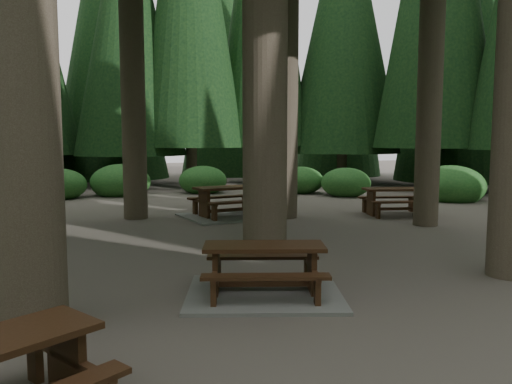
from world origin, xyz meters
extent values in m
plane|color=#595148|center=(0.00, 0.00, 0.00)|extent=(80.00, 80.00, 0.00)
cube|color=gray|center=(0.03, -2.48, 0.03)|extent=(2.43, 2.16, 0.05)
cube|color=#372110|center=(0.03, -2.48, 0.68)|extent=(1.73, 1.00, 0.05)
cube|color=#372110|center=(0.16, -1.96, 0.41)|extent=(1.64, 0.60, 0.05)
cube|color=#372110|center=(-0.09, -3.01, 0.41)|extent=(1.64, 0.60, 0.05)
cube|color=#372110|center=(-0.60, -2.33, 0.33)|extent=(0.19, 0.50, 0.65)
cube|color=#372110|center=(-0.60, -2.33, 0.38)|extent=(0.38, 1.29, 0.05)
cube|color=#372110|center=(0.67, -2.64, 0.33)|extent=(0.19, 0.50, 0.65)
cube|color=#372110|center=(0.67, -2.64, 0.38)|extent=(0.38, 1.29, 0.05)
cube|color=#372110|center=(0.03, -2.48, 0.16)|extent=(1.34, 0.39, 0.07)
cube|color=gray|center=(1.05, 4.57, 0.03)|extent=(2.94, 2.62, 0.05)
cube|color=#372110|center=(1.05, 4.57, 0.82)|extent=(2.09, 1.22, 0.07)
cube|color=#372110|center=(0.89, 5.21, 0.49)|extent=(1.97, 0.74, 0.05)
cube|color=#372110|center=(1.21, 3.94, 0.49)|extent=(1.97, 0.74, 0.05)
cube|color=#372110|center=(0.29, 4.38, 0.39)|extent=(0.23, 0.60, 0.79)
cube|color=#372110|center=(0.29, 4.38, 0.46)|extent=(0.47, 1.56, 0.07)
cube|color=#372110|center=(1.81, 4.77, 0.39)|extent=(0.23, 0.60, 0.79)
cube|color=#372110|center=(1.81, 4.77, 0.46)|extent=(0.47, 1.56, 0.07)
cube|color=#372110|center=(1.05, 4.57, 0.20)|extent=(1.61, 0.48, 0.09)
cube|color=#372110|center=(5.66, 3.73, 0.74)|extent=(1.86, 0.96, 0.06)
cube|color=#372110|center=(5.75, 4.31, 0.44)|extent=(1.79, 0.52, 0.05)
cube|color=#372110|center=(5.57, 3.14, 0.44)|extent=(1.79, 0.52, 0.05)
cube|color=#372110|center=(4.96, 3.84, 0.36)|extent=(0.16, 0.55, 0.71)
cube|color=#372110|center=(4.96, 3.84, 0.41)|extent=(0.30, 1.43, 0.06)
cube|color=#372110|center=(6.36, 3.61, 0.36)|extent=(0.16, 0.55, 0.71)
cube|color=#372110|center=(6.36, 3.61, 0.41)|extent=(0.30, 1.43, 0.06)
cube|color=#372110|center=(5.66, 3.73, 0.18)|extent=(1.47, 0.31, 0.08)
cube|color=#372110|center=(-2.26, -4.77, 0.32)|extent=(0.34, 0.44, 0.64)
cube|color=#372110|center=(-2.26, -4.77, 0.38)|extent=(0.81, 1.10, 0.05)
ellipsoid|color=#206024|center=(9.44, 6.45, 0.40)|extent=(2.42, 2.42, 1.49)
ellipsoid|color=#206024|center=(6.43, 8.69, 0.40)|extent=(1.90, 1.90, 1.17)
ellipsoid|color=#206024|center=(5.14, 10.17, 0.40)|extent=(1.84, 1.84, 1.13)
ellipsoid|color=#206024|center=(1.30, 11.25, 0.40)|extent=(1.95, 1.95, 1.20)
ellipsoid|color=#206024|center=(-1.94, 11.21, 0.40)|extent=(2.31, 2.31, 1.42)
ellipsoid|color=#206024|center=(-4.09, 10.56, 0.40)|extent=(1.93, 1.93, 1.19)
cone|color=black|center=(8.89, 14.45, 8.24)|extent=(5.73, 5.73, 13.48)
cone|color=black|center=(-1.44, 15.36, 7.89)|extent=(5.17, 5.17, 12.91)
cone|color=black|center=(-6.57, 16.72, 8.10)|extent=(5.82, 5.82, 13.26)
cone|color=black|center=(11.00, 19.74, 9.51)|extent=(5.26, 5.26, 19.02)
cone|color=black|center=(4.25, 21.60, 8.07)|extent=(5.34, 5.34, 16.14)
cone|color=black|center=(-2.52, 20.86, 8.43)|extent=(6.57, 6.57, 16.86)
camera|label=1|loc=(-1.77, -8.87, 2.10)|focal=35.00mm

